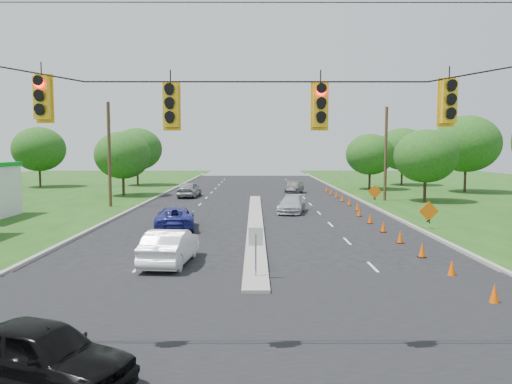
{
  "coord_description": "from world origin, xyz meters",
  "views": [
    {
      "loc": [
        -0.03,
        -12.79,
        5.05
      ],
      "look_at": [
        0.03,
        12.93,
        2.8
      ],
      "focal_mm": 35.0,
      "sensor_mm": 36.0,
      "label": 1
    }
  ],
  "objects": [
    {
      "name": "blue_pickup",
      "position": [
        -5.06,
        18.36,
        0.71
      ],
      "size": [
        2.95,
        5.33,
        1.41
      ],
      "primitive_type": "imported",
      "rotation": [
        0.0,
        0.0,
        3.27
      ],
      "color": "navy",
      "rests_on": "ground"
    },
    {
      "name": "cone_12",
      "position": [
        8.34,
        45.0,
        0.35
      ],
      "size": [
        0.32,
        0.32,
        0.7
      ],
      "primitive_type": "cone",
      "color": "#FF5501",
      "rests_on": "ground"
    },
    {
      "name": "signal_span",
      "position": [
        -0.05,
        -1.0,
        4.97
      ],
      "size": [
        25.6,
        0.32,
        9.0
      ],
      "color": "#422D1C",
      "rests_on": "ground"
    },
    {
      "name": "tree_9",
      "position": [
        16.0,
        34.0,
        4.34
      ],
      "size": [
        5.88,
        5.88,
        6.86
      ],
      "color": "black",
      "rests_on": "ground"
    },
    {
      "name": "white_sedan",
      "position": [
        -3.73,
        8.68,
        0.78
      ],
      "size": [
        2.03,
        4.85,
        1.56
      ],
      "primitive_type": "imported",
      "rotation": [
        0.0,
        0.0,
        3.06
      ],
      "color": "white",
      "rests_on": "ground"
    },
    {
      "name": "utility_pole_far_left",
      "position": [
        -12.5,
        30.0,
        4.5
      ],
      "size": [
        0.28,
        0.28,
        9.0
      ],
      "primitive_type": "cylinder",
      "color": "#422D1C",
      "rests_on": "ground"
    },
    {
      "name": "cone_11",
      "position": [
        8.34,
        41.5,
        0.35
      ],
      "size": [
        0.32,
        0.32,
        0.7
      ],
      "primitive_type": "cone",
      "color": "#FF5501",
      "rests_on": "ground"
    },
    {
      "name": "cone_8",
      "position": [
        8.34,
        31.0,
        0.35
      ],
      "size": [
        0.32,
        0.32,
        0.7
      ],
      "primitive_type": "cone",
      "color": "#FF5501",
      "rests_on": "ground"
    },
    {
      "name": "silver_car_oncoming",
      "position": [
        -6.86,
        38.85,
        0.81
      ],
      "size": [
        2.35,
        4.89,
        1.61
      ],
      "primitive_type": "imported",
      "rotation": [
        0.0,
        0.0,
        3.05
      ],
      "color": "gray",
      "rests_on": "ground"
    },
    {
      "name": "cone_3",
      "position": [
        7.74,
        13.5,
        0.35
      ],
      "size": [
        0.32,
        0.32,
        0.7
      ],
      "primitive_type": "cone",
      "color": "#FF5501",
      "rests_on": "ground"
    },
    {
      "name": "curb_right",
      "position": [
        10.1,
        30.0,
        0.0
      ],
      "size": [
        0.25,
        110.0,
        0.16
      ],
      "primitive_type": "cube",
      "color": "gray",
      "rests_on": "ground"
    },
    {
      "name": "cone_1",
      "position": [
        7.74,
        6.5,
        0.35
      ],
      "size": [
        0.32,
        0.32,
        0.7
      ],
      "primitive_type": "cone",
      "color": "#FF5501",
      "rests_on": "ground"
    },
    {
      "name": "work_sign_2",
      "position": [
        10.8,
        32.0,
        1.09
      ],
      "size": [
        1.27,
        0.58,
        1.37
      ],
      "color": "black",
      "rests_on": "ground"
    },
    {
      "name": "tree_11",
      "position": [
        20.0,
        55.0,
        4.96
      ],
      "size": [
        6.72,
        6.72,
        7.84
      ],
      "color": "black",
      "rests_on": "ground"
    },
    {
      "name": "tree_12",
      "position": [
        14.0,
        48.0,
        4.34
      ],
      "size": [
        5.88,
        5.88,
        6.86
      ],
      "color": "black",
      "rests_on": "ground"
    },
    {
      "name": "cross_street",
      "position": [
        0.0,
        0.0,
        0.0
      ],
      "size": [
        160.0,
        14.0,
        0.02
      ],
      "primitive_type": "cube",
      "color": "black",
      "rests_on": "ground"
    },
    {
      "name": "cone_6",
      "position": [
        7.74,
        24.0,
        0.35
      ],
      "size": [
        0.32,
        0.32,
        0.7
      ],
      "primitive_type": "cone",
      "color": "#FF5501",
      "rests_on": "ground"
    },
    {
      "name": "dark_car_receding",
      "position": [
        4.46,
        43.37,
        0.67
      ],
      "size": [
        2.48,
        4.28,
        1.33
      ],
      "primitive_type": "imported",
      "rotation": [
        0.0,
        0.0,
        -0.28
      ],
      "color": "#313131",
      "rests_on": "ground"
    },
    {
      "name": "tree_5",
      "position": [
        -14.0,
        40.0,
        4.34
      ],
      "size": [
        5.88,
        5.88,
        6.86
      ],
      "color": "black",
      "rests_on": "ground"
    },
    {
      "name": "tree_10",
      "position": [
        24.0,
        44.0,
        5.58
      ],
      "size": [
        7.56,
        7.56,
        8.82
      ],
      "color": "black",
      "rests_on": "ground"
    },
    {
      "name": "cone_10",
      "position": [
        8.34,
        38.0,
        0.35
      ],
      "size": [
        0.32,
        0.32,
        0.7
      ],
      "primitive_type": "cone",
      "color": "#FF5501",
      "rests_on": "ground"
    },
    {
      "name": "cone_5",
      "position": [
        7.74,
        20.5,
        0.35
      ],
      "size": [
        0.32,
        0.32,
        0.7
      ],
      "primitive_type": "cone",
      "color": "#FF5501",
      "rests_on": "ground"
    },
    {
      "name": "curb_left",
      "position": [
        -10.1,
        30.0,
        0.0
      ],
      "size": [
        0.25,
        110.0,
        0.16
      ],
      "primitive_type": "cube",
      "color": "gray",
      "rests_on": "ground"
    },
    {
      "name": "cone_7",
      "position": [
        8.34,
        27.5,
        0.35
      ],
      "size": [
        0.32,
        0.32,
        0.7
      ],
      "primitive_type": "cone",
      "color": "#FF5501",
      "rests_on": "ground"
    },
    {
      "name": "cone_4",
      "position": [
        7.74,
        17.0,
        0.35
      ],
      "size": [
        0.32,
        0.32,
        0.7
      ],
      "primitive_type": "cone",
      "color": "#FF5501",
      "rests_on": "ground"
    },
    {
      "name": "utility_pole_far_right",
      "position": [
        12.5,
        35.0,
        4.5
      ],
      "size": [
        0.28,
        0.28,
        9.0
      ],
      "primitive_type": "cylinder",
      "color": "#422D1C",
      "rests_on": "ground"
    },
    {
      "name": "work_sign_1",
      "position": [
        10.8,
        18.0,
        1.09
      ],
      "size": [
        1.27,
        0.58,
        1.37
      ],
      "color": "black",
      "rests_on": "ground"
    },
    {
      "name": "tree_4",
      "position": [
        -28.0,
        52.0,
        4.96
      ],
      "size": [
        6.72,
        6.72,
        7.84
      ],
      "color": "black",
      "rests_on": "ground"
    },
    {
      "name": "median",
      "position": [
        0.0,
        21.0,
        0.0
      ],
      "size": [
        1.0,
        34.0,
        0.18
      ],
      "primitive_type": "cube",
      "color": "gray",
      "rests_on": "ground"
    },
    {
      "name": "black_sedan",
      "position": [
        -4.55,
        -2.57,
        0.71
      ],
      "size": [
        4.51,
        3.05,
        1.43
      ],
      "primitive_type": "imported",
      "rotation": [
        0.0,
        0.0,
        1.21
      ],
      "color": "black",
      "rests_on": "ground"
    },
    {
      "name": "silver_car_far",
      "position": [
        2.87,
        26.2,
        0.67
      ],
      "size": [
        2.76,
        4.9,
        1.34
      ],
      "primitive_type": "imported",
      "rotation": [
        0.0,
        0.0,
        -0.2
      ],
      "color": "#B3B3BD",
      "rests_on": "ground"
    },
    {
      "name": "ground",
      "position": [
        0.0,
        0.0,
        0.0
      ],
      "size": [
        160.0,
        160.0,
        0.0
      ],
      "primitive_type": "plane",
      "color": "black",
      "rests_on": "ground"
    },
    {
      "name": "cone_0",
      "position": [
        7.74,
        3.0,
        0.35
      ],
      "size": [
        0.32,
        0.32,
        0.7
      ],
      "primitive_type": "cone",
      "color": "#FF5501",
      "rests_on": "ground"
    },
    {
      "name": "cone_9",
      "position": [
        8.34,
        34.5,
        0.35
      ],
      "size": [
        0.32,
        0.32,
        0.7
      ],
      "primitive_type": "cone",
      "color": "#FF5501",
      "rests_on": "ground"
    },
    {
      "name": "cone_2",
      "position": [
        7.74,
        10.0,
        0.35
      ],
      "size": [
        0.32,
        0.32,
        0.7
      ],
      "primitive_type": "cone",
      "color": "#FF5501",
      "rests_on": "ground"
    },
    {
      "name": "median_sign",
      "position": [
        0.0,
        6.0,
        1.46
      ],
      "size": [
        0.55,
        0.06,
        2.05
      ],
      "color": "gray",
      "rests_on": "ground"
    },
    {
      "name": "tree_6",
      "position": [
        -16.0,
        55.0,
        4.96
      ],
      "size": [
        6.72,
        6.72,
        7.84
      ],
      "color": "black",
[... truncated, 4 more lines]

